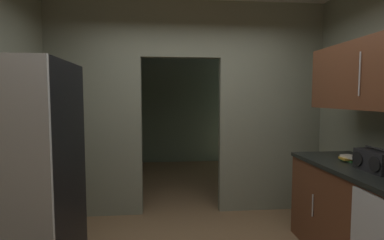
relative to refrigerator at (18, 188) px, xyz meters
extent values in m
cube|color=gray|center=(0.16, 1.72, 0.50)|extent=(1.19, 0.12, 2.80)
cube|color=gray|center=(2.49, 1.72, 0.50)|extent=(1.39, 0.12, 2.80)
cube|color=gray|center=(1.28, 1.72, 1.53)|extent=(1.04, 0.12, 0.73)
cube|color=slate|center=(1.38, 4.86, 0.50)|extent=(3.62, 0.10, 2.80)
cube|color=slate|center=(-0.38, 3.29, 0.50)|extent=(0.10, 3.15, 2.80)
cube|color=slate|center=(3.14, 3.29, 0.50)|extent=(0.10, 3.15, 2.80)
cube|color=black|center=(0.00, 0.02, 0.00)|extent=(0.75, 0.73, 1.80)
cube|color=brown|center=(2.84, 0.12, -0.46)|extent=(0.66, 1.76, 0.89)
cube|color=black|center=(2.84, 0.12, 0.01)|extent=(0.70, 1.76, 0.04)
cylinder|color=#B7BABC|center=(2.50, 0.51, -0.41)|extent=(0.01, 0.01, 0.22)
cube|color=brown|center=(2.84, 0.12, 0.84)|extent=(0.34, 1.58, 0.60)
cylinder|color=#B7BABC|center=(2.65, 0.12, 0.84)|extent=(0.01, 0.01, 0.36)
cube|color=black|center=(2.81, 0.09, 0.12)|extent=(0.16, 0.35, 0.18)
cylinder|color=#262626|center=(2.81, 0.09, 0.22)|extent=(0.02, 0.24, 0.02)
cylinder|color=black|center=(2.72, -0.01, 0.12)|extent=(0.01, 0.12, 0.12)
cylinder|color=black|center=(2.72, 0.20, 0.12)|extent=(0.01, 0.12, 0.12)
cube|color=#388C47|center=(2.84, 0.48, 0.04)|extent=(0.12, 0.16, 0.02)
cube|color=gold|center=(2.82, 0.48, 0.06)|extent=(0.12, 0.13, 0.02)
cube|color=beige|center=(2.83, 0.46, 0.08)|extent=(0.13, 0.17, 0.02)
camera|label=1|loc=(1.04, -2.16, 0.65)|focal=27.37mm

